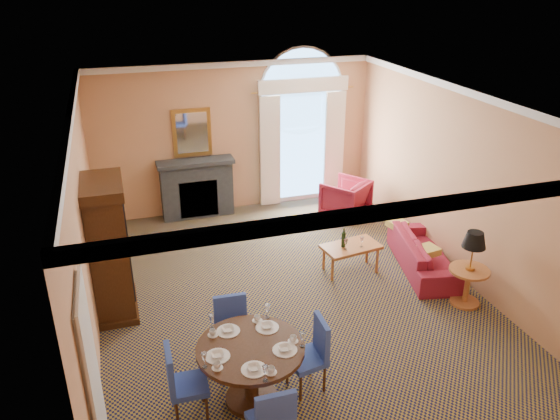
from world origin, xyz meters
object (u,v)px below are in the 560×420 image
object	(u,v)px
dining_table	(251,361)
armchair	(345,198)
side_table	(471,260)
sofa	(424,253)
coffee_table	(351,248)
armoire	(109,251)

from	to	relation	value
dining_table	armchair	world-z (taller)	dining_table
side_table	dining_table	bearing A→B (deg)	-164.50
dining_table	sofa	xyz separation A→B (m)	(3.75, 2.24, -0.31)
coffee_table	armchair	bearing A→B (deg)	60.01
side_table	armchair	bearing A→B (deg)	97.28
armchair	side_table	world-z (taller)	side_table
coffee_table	armoire	bearing A→B (deg)	171.19
armoire	sofa	distance (m)	5.33
coffee_table	sofa	bearing A→B (deg)	-21.40
dining_table	side_table	world-z (taller)	side_table
coffee_table	side_table	size ratio (longest dim) A/B	0.86
armoire	armchair	world-z (taller)	armoire
armchair	sofa	bearing A→B (deg)	63.20
dining_table	side_table	bearing A→B (deg)	15.50
coffee_table	side_table	world-z (taller)	side_table
armoire	sofa	bearing A→B (deg)	-3.49
sofa	coffee_table	bearing A→B (deg)	89.80
dining_table	side_table	xyz separation A→B (m)	(3.80, 1.05, 0.18)
armoire	armchair	bearing A→B (deg)	24.32
dining_table	sofa	world-z (taller)	dining_table
dining_table	side_table	distance (m)	3.95
dining_table	sofa	bearing A→B (deg)	30.86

